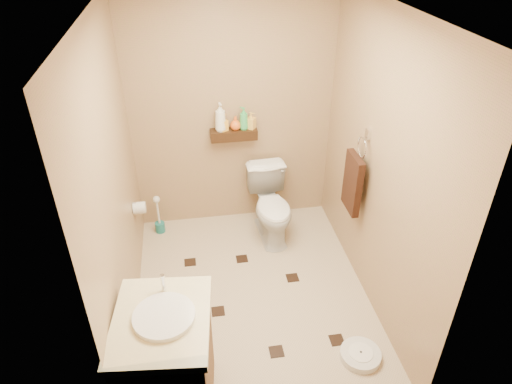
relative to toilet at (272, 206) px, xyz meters
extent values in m
plane|color=#C1AD8D|center=(-0.33, -0.83, -0.36)|extent=(2.50, 2.50, 0.00)
cube|color=#9F785B|center=(-0.33, 0.42, 0.84)|extent=(2.00, 0.04, 2.40)
cube|color=#9F785B|center=(-0.33, -2.08, 0.84)|extent=(2.00, 0.04, 2.40)
cube|color=#9F785B|center=(-1.33, -0.83, 0.84)|extent=(0.04, 2.50, 2.40)
cube|color=#9F785B|center=(0.67, -0.83, 0.84)|extent=(0.04, 2.50, 2.40)
cube|color=white|center=(-0.33, -0.83, 2.04)|extent=(2.00, 2.50, 0.02)
cube|color=black|center=(-0.33, 0.34, 0.66)|extent=(0.46, 0.14, 0.10)
cube|color=black|center=(-0.65, -0.98, -0.35)|extent=(0.11, 0.11, 0.01)
cube|color=black|center=(0.07, -0.68, -0.35)|extent=(0.11, 0.11, 0.01)
cube|color=black|center=(-0.24, -1.47, -0.35)|extent=(0.11, 0.11, 0.01)
cube|color=black|center=(-0.86, -0.31, -0.35)|extent=(0.11, 0.11, 0.01)
cube|color=black|center=(0.26, -1.44, -0.35)|extent=(0.11, 0.11, 0.01)
cube|color=black|center=(-0.36, -0.34, -0.35)|extent=(0.11, 0.11, 0.01)
imported|color=white|center=(0.00, 0.00, 0.00)|extent=(0.44, 0.72, 0.72)
cube|color=brown|center=(-1.03, -1.78, 0.05)|extent=(0.61, 0.72, 0.81)
cube|color=beige|center=(-1.03, -1.78, 0.47)|extent=(0.65, 0.76, 0.05)
cylinder|color=white|center=(-1.01, -1.78, 0.51)|extent=(0.37, 0.37, 0.05)
cylinder|color=silver|center=(-1.01, -1.55, 0.57)|extent=(0.03, 0.03, 0.12)
cylinder|color=silver|center=(0.38, -1.62, -0.33)|extent=(0.37, 0.37, 0.06)
cylinder|color=white|center=(0.38, -1.62, -0.30)|extent=(0.19, 0.19, 0.01)
cylinder|color=#1B6C6B|center=(-1.15, 0.24, -0.30)|extent=(0.10, 0.10, 0.11)
cylinder|color=silver|center=(-1.15, 0.24, -0.10)|extent=(0.02, 0.02, 0.31)
sphere|color=silver|center=(-1.15, 0.24, 0.05)|extent=(0.07, 0.07, 0.07)
cube|color=silver|center=(0.66, -0.58, 1.02)|extent=(0.03, 0.06, 0.08)
torus|color=silver|center=(0.62, -0.58, 0.90)|extent=(0.02, 0.19, 0.19)
cube|color=#32190F|center=(0.58, -0.58, 0.56)|extent=(0.06, 0.30, 0.52)
cylinder|color=silver|center=(-1.27, -0.18, 0.24)|extent=(0.11, 0.11, 0.11)
cylinder|color=silver|center=(-1.31, -0.18, 0.30)|extent=(0.04, 0.02, 0.02)
imported|color=white|center=(-0.45, 0.34, 0.85)|extent=(0.12, 0.12, 0.28)
imported|color=yellow|center=(-0.43, 0.34, 0.79)|extent=(0.10, 0.10, 0.16)
imported|color=orange|center=(-0.31, 0.34, 0.78)|extent=(0.15, 0.15, 0.14)
imported|color=green|center=(-0.23, 0.34, 0.82)|extent=(0.12, 0.12, 0.23)
imported|color=gold|center=(-0.16, 0.34, 0.80)|extent=(0.11, 0.11, 0.17)
camera|label=1|loc=(-0.77, -3.73, 2.59)|focal=32.00mm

